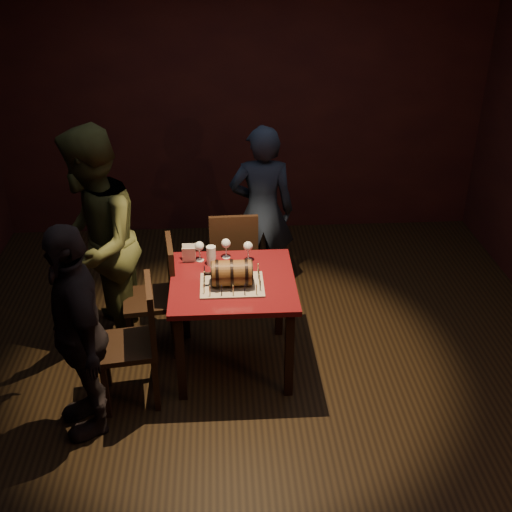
% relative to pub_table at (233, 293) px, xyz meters
% --- Properties ---
extents(room_shell, '(5.04, 5.04, 2.80)m').
position_rel_pub_table_xyz_m(room_shell, '(0.16, -0.07, 0.76)').
color(room_shell, black).
rests_on(room_shell, ground).
extents(pub_table, '(0.90, 0.90, 0.75)m').
position_rel_pub_table_xyz_m(pub_table, '(0.00, 0.00, 0.00)').
color(pub_table, '#490C11').
rests_on(pub_table, ground).
extents(cake_board, '(0.45, 0.35, 0.01)m').
position_rel_pub_table_xyz_m(cake_board, '(-0.01, -0.08, 0.12)').
color(cake_board, gray).
rests_on(cake_board, pub_table).
extents(barrel_cake, '(0.34, 0.20, 0.20)m').
position_rel_pub_table_xyz_m(barrel_cake, '(-0.01, -0.08, 0.21)').
color(barrel_cake, brown).
rests_on(barrel_cake, cake_board).
extents(birthday_candles, '(0.40, 0.30, 0.09)m').
position_rel_pub_table_xyz_m(birthday_candles, '(-0.01, -0.08, 0.16)').
color(birthday_candles, '#FEED98').
rests_on(birthday_candles, cake_board).
extents(wine_glass_left, '(0.07, 0.07, 0.16)m').
position_rel_pub_table_xyz_m(wine_glass_left, '(-0.24, 0.30, 0.23)').
color(wine_glass_left, silver).
rests_on(wine_glass_left, pub_table).
extents(wine_glass_mid, '(0.07, 0.07, 0.16)m').
position_rel_pub_table_xyz_m(wine_glass_mid, '(-0.04, 0.34, 0.23)').
color(wine_glass_mid, silver).
rests_on(wine_glass_mid, pub_table).
extents(wine_glass_right, '(0.07, 0.07, 0.16)m').
position_rel_pub_table_xyz_m(wine_glass_right, '(0.13, 0.28, 0.23)').
color(wine_glass_right, silver).
rests_on(wine_glass_right, pub_table).
extents(pint_of_ale, '(0.07, 0.07, 0.15)m').
position_rel_pub_table_xyz_m(pint_of_ale, '(-0.15, 0.24, 0.18)').
color(pint_of_ale, silver).
rests_on(pint_of_ale, pub_table).
extents(menu_card, '(0.10, 0.05, 0.13)m').
position_rel_pub_table_xyz_m(menu_card, '(-0.32, 0.29, 0.17)').
color(menu_card, white).
rests_on(menu_card, pub_table).
extents(chair_back, '(0.41, 0.41, 0.93)m').
position_rel_pub_table_xyz_m(chair_back, '(0.03, 0.80, -0.12)').
color(chair_back, black).
rests_on(chair_back, ground).
extents(chair_left_rear, '(0.45, 0.45, 0.93)m').
position_rel_pub_table_xyz_m(chair_left_rear, '(-0.56, 0.25, -0.12)').
color(chair_left_rear, black).
rests_on(chair_left_rear, ground).
extents(chair_left_front, '(0.45, 0.45, 0.93)m').
position_rel_pub_table_xyz_m(chair_left_front, '(-0.66, -0.34, -0.12)').
color(chair_left_front, black).
rests_on(chair_left_front, ground).
extents(person_back, '(0.58, 0.39, 1.56)m').
position_rel_pub_table_xyz_m(person_back, '(0.29, 1.11, 0.14)').
color(person_back, '#181F30').
rests_on(person_back, ground).
extents(person_left_rear, '(0.70, 0.89, 1.80)m').
position_rel_pub_table_xyz_m(person_left_rear, '(-1.02, 0.32, 0.26)').
color(person_left_rear, '#373B1D').
rests_on(person_left_rear, ground).
extents(person_left_front, '(0.67, 0.96, 1.51)m').
position_rel_pub_table_xyz_m(person_left_front, '(-1.00, -0.59, 0.11)').
color(person_left_front, black).
rests_on(person_left_front, ground).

